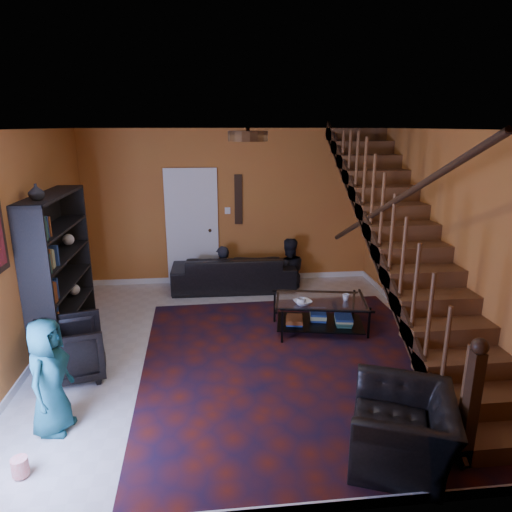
# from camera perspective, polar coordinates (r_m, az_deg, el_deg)

# --- Properties ---
(floor) EXTENTS (5.50, 5.50, 0.00)m
(floor) POSITION_cam_1_polar(r_m,az_deg,el_deg) (6.18, -1.59, -11.37)
(floor) COLOR beige
(floor) RESTS_ON ground
(room) EXTENTS (5.50, 5.50, 5.50)m
(room) POSITION_cam_1_polar(r_m,az_deg,el_deg) (7.41, -12.86, -6.56)
(room) COLOR #AF6926
(room) RESTS_ON ground
(staircase) EXTENTS (0.95, 5.02, 3.18)m
(staircase) POSITION_cam_1_polar(r_m,az_deg,el_deg) (6.21, 18.23, 1.75)
(staircase) COLOR brown
(staircase) RESTS_ON floor
(bookshelf) EXTENTS (0.35, 1.80, 2.00)m
(bookshelf) POSITION_cam_1_polar(r_m,az_deg,el_deg) (6.65, -23.24, -1.72)
(bookshelf) COLOR black
(bookshelf) RESTS_ON floor
(door) EXTENTS (0.82, 0.05, 2.05)m
(door) POSITION_cam_1_polar(r_m,az_deg,el_deg) (8.40, -7.97, 3.36)
(door) COLOR silver
(door) RESTS_ON floor
(wall_hanging) EXTENTS (0.14, 0.03, 0.90)m
(wall_hanging) POSITION_cam_1_polar(r_m,az_deg,el_deg) (8.32, -2.21, 7.07)
(wall_hanging) COLOR black
(wall_hanging) RESTS_ON room
(ceiling_fixture) EXTENTS (0.40, 0.40, 0.10)m
(ceiling_fixture) POSITION_cam_1_polar(r_m,az_deg,el_deg) (4.69, -1.02, 14.76)
(ceiling_fixture) COLOR #3F2814
(ceiling_fixture) RESTS_ON room
(rug) EXTENTS (3.80, 4.32, 0.02)m
(rug) POSITION_cam_1_polar(r_m,az_deg,el_deg) (5.76, 5.04, -13.48)
(rug) COLOR #43130C
(rug) RESTS_ON floor
(sofa) EXTENTS (2.19, 0.89, 0.63)m
(sofa) POSITION_cam_1_polar(r_m,az_deg,el_deg) (8.18, -2.83, -1.98)
(sofa) COLOR black
(sofa) RESTS_ON floor
(armchair_left) EXTENTS (0.92, 0.90, 0.69)m
(armchair_left) POSITION_cam_1_polar(r_m,az_deg,el_deg) (5.80, -22.20, -10.80)
(armchair_left) COLOR black
(armchair_left) RESTS_ON floor
(armchair_right) EXTENTS (1.14, 1.21, 0.63)m
(armchair_right) POSITION_cam_1_polar(r_m,az_deg,el_deg) (4.41, 17.83, -19.86)
(armchair_right) COLOR black
(armchair_right) RESTS_ON floor
(person_adult_a) EXTENTS (0.48, 0.35, 1.24)m
(person_adult_a) POSITION_cam_1_polar(r_m,az_deg,el_deg) (8.27, -4.19, -2.89)
(person_adult_a) COLOR black
(person_adult_a) RESTS_ON sofa
(person_adult_b) EXTENTS (0.67, 0.53, 1.35)m
(person_adult_b) POSITION_cam_1_polar(r_m,az_deg,el_deg) (8.38, 4.03, -2.25)
(person_adult_b) COLOR black
(person_adult_b) RESTS_ON sofa
(person_child) EXTENTS (0.47, 0.62, 1.15)m
(person_child) POSITION_cam_1_polar(r_m,az_deg,el_deg) (4.83, -24.46, -13.54)
(person_child) COLOR #17495A
(person_child) RESTS_ON armchair_left
(coffee_table) EXTENTS (1.38, 0.96, 0.48)m
(coffee_table) POSITION_cam_1_polar(r_m,az_deg,el_deg) (6.59, 8.01, -7.04)
(coffee_table) COLOR black
(coffee_table) RESTS_ON floor
(cup_a) EXTENTS (0.14, 0.14, 0.10)m
(cup_a) POSITION_cam_1_polar(r_m,az_deg,el_deg) (6.26, 5.65, -5.73)
(cup_a) COLOR #999999
(cup_a) RESTS_ON coffee_table
(cup_b) EXTENTS (0.10, 0.10, 0.09)m
(cup_b) POSITION_cam_1_polar(r_m,az_deg,el_deg) (6.53, 11.17, -5.07)
(cup_b) COLOR #999999
(cup_b) RESTS_ON coffee_table
(bowl) EXTENTS (0.30, 0.30, 0.06)m
(bowl) POSITION_cam_1_polar(r_m,az_deg,el_deg) (6.30, 5.86, -5.79)
(bowl) COLOR #999999
(bowl) RESTS_ON coffee_table
(vase) EXTENTS (0.18, 0.18, 0.19)m
(vase) POSITION_cam_1_polar(r_m,az_deg,el_deg) (5.96, -25.78, 7.23)
(vase) COLOR #999999
(vase) RESTS_ON bookshelf
(popcorn_bucket) EXTENTS (0.16, 0.16, 0.16)m
(popcorn_bucket) POSITION_cam_1_polar(r_m,az_deg,el_deg) (4.63, -27.41, -22.34)
(popcorn_bucket) COLOR red
(popcorn_bucket) RESTS_ON rug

